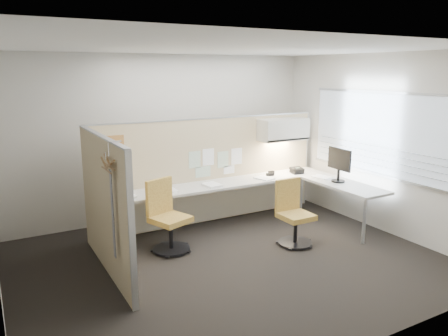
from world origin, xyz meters
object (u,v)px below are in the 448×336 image
chair_left (167,218)px  monitor (339,163)px  desk (244,190)px  phone (297,171)px  chair_right (293,215)px

chair_left → monitor: size_ratio=1.82×
chair_left → monitor: (2.88, -0.37, 0.58)m
desk → monitor: bearing=-28.2°
phone → chair_right: bearing=-123.9°
desk → chair_right: size_ratio=4.21×
chair_left → chair_right: chair_left is taller
desk → monitor: 1.62m
phone → chair_left: bearing=-164.3°
monitor → chair_right: bearing=108.5°
desk → phone: phone is taller
chair_left → chair_right: size_ratio=1.07×
desk → chair_left: size_ratio=3.94×
monitor → phone: monitor is taller
desk → chair_left: bearing=-166.5°
desk → phone: (1.16, 0.09, 0.18)m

